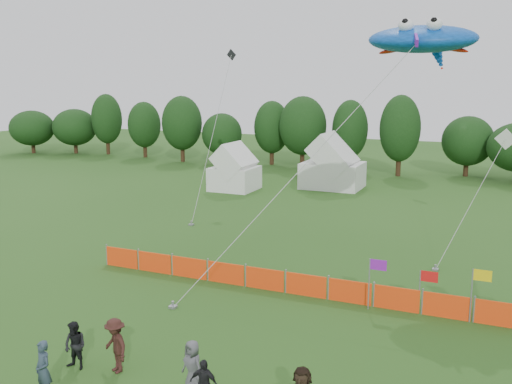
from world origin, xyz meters
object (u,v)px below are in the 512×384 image
at_px(tent_right, 333,167).
at_px(spectator_a, 43,370).
at_px(barrier_fence, 285,282).
at_px(spectator_e, 193,366).
at_px(tent_left, 234,171).
at_px(spectator_b, 75,346).
at_px(stingray_kite, 424,40).
at_px(spectator_c, 115,345).
at_px(spectator_d, 204,384).

height_order(tent_right, spectator_a, tent_right).
height_order(barrier_fence, spectator_e, spectator_e).
height_order(tent_left, spectator_b, tent_left).
bearing_deg(stingray_kite, spectator_e, -104.45).
xyz_separation_m(barrier_fence, spectator_a, (-3.52, -11.15, 0.42)).
relative_size(barrier_fence, stingray_kite, 1.13).
xyz_separation_m(spectator_a, spectator_c, (0.98, 2.19, 0.01)).
bearing_deg(tent_left, spectator_b, -73.58).
relative_size(spectator_c, spectator_e, 1.12).
bearing_deg(tent_right, stingray_kite, -62.10).
xyz_separation_m(tent_right, stingray_kite, (9.91, -18.71, 9.58)).
bearing_deg(spectator_a, tent_right, 113.64).
height_order(barrier_fence, spectator_d, spectator_d).
bearing_deg(stingray_kite, barrier_fence, -122.22).
distance_m(tent_left, stingray_kite, 24.66).
xyz_separation_m(tent_left, tent_right, (7.64, 4.41, 0.20)).
relative_size(barrier_fence, spectator_e, 12.02).
xyz_separation_m(spectator_c, stingray_kite, (7.10, 16.20, 10.53)).
height_order(spectator_b, spectator_d, spectator_b).
relative_size(tent_left, spectator_c, 2.03).
relative_size(tent_right, barrier_fence, 0.27).
bearing_deg(spectator_b, spectator_e, 6.34).
xyz_separation_m(spectator_a, spectator_b, (-0.37, 1.81, -0.10)).
xyz_separation_m(spectator_a, stingray_kite, (8.08, 18.39, 10.54)).
xyz_separation_m(barrier_fence, spectator_b, (-3.89, -9.34, 0.32)).
bearing_deg(spectator_e, barrier_fence, 113.70).
height_order(barrier_fence, spectator_a, spectator_a).
relative_size(spectator_c, stingray_kite, 0.11).
xyz_separation_m(spectator_d, stingray_kite, (3.41, 16.90, 10.70)).
distance_m(tent_right, stingray_kite, 23.24).
xyz_separation_m(barrier_fence, spectator_c, (-2.54, -8.96, 0.43)).
distance_m(tent_left, tent_right, 8.82).
height_order(barrier_fence, stingray_kite, stingray_kite).
bearing_deg(spectator_e, tent_left, 134.91).
height_order(tent_right, spectator_d, tent_right).
bearing_deg(spectator_a, spectator_b, 122.37).
bearing_deg(barrier_fence, spectator_d, -83.21).
xyz_separation_m(spectator_b, spectator_d, (5.04, -0.32, -0.06)).
relative_size(tent_left, stingray_kite, 0.21).
xyz_separation_m(tent_left, stingray_kite, (17.55, -14.31, 9.78)).
bearing_deg(spectator_d, spectator_e, 134.74).
bearing_deg(tent_right, spectator_d, -79.66).
distance_m(barrier_fence, stingray_kite, 13.91).
bearing_deg(barrier_fence, spectator_e, -87.55).
bearing_deg(tent_left, spectator_c, -71.09).
relative_size(tent_left, spectator_a, 2.05).
bearing_deg(stingray_kite, tent_left, 140.81).
distance_m(spectator_b, stingray_kite, 21.44).
xyz_separation_m(tent_right, spectator_e, (5.73, -34.93, -1.06)).
bearing_deg(spectator_e, spectator_a, -129.62).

